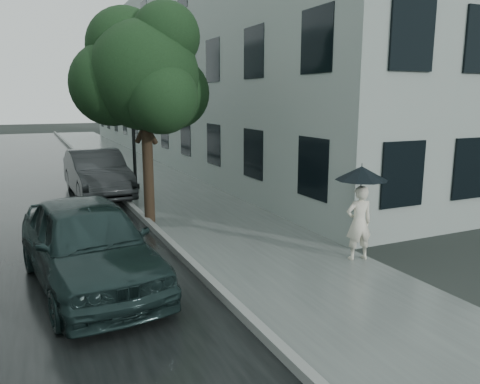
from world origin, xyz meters
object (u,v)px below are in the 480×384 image
street_tree (143,74)px  lamp_post (128,113)px  pedestrian (359,223)px  car_near (88,243)px  car_far (97,173)px

street_tree → lamp_post: size_ratio=1.18×
pedestrian → car_near: size_ratio=0.34×
lamp_post → pedestrian: bearing=-80.7°
car_near → street_tree: bearing=56.2°
car_far → lamp_post: bearing=23.3°
street_tree → car_near: street_tree is taller
pedestrian → lamp_post: bearing=-64.2°
street_tree → lamp_post: (0.53, 4.71, -1.14)m
street_tree → car_near: bearing=-117.2°
pedestrian → car_far: (-3.90, 8.96, -0.00)m
street_tree → pedestrian: bearing=-57.1°
lamp_post → street_tree: bearing=-102.4°
pedestrian → street_tree: (-3.15, 4.86, 3.10)m
pedestrian → lamp_post: lamp_post is taller
street_tree → lamp_post: 4.87m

